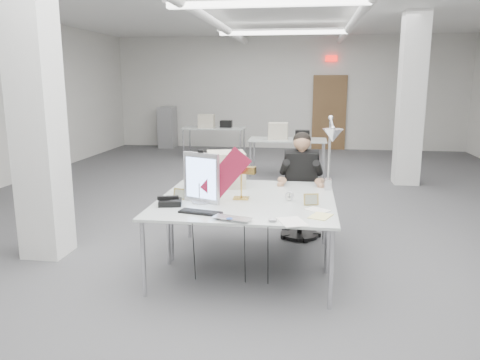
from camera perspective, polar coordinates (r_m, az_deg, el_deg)
The scene contains 23 objects.
room_shell at distance 6.89m, azimuth 3.55°, elevation 9.87°, with size 10.04×14.04×3.24m.
desk_main at distance 4.44m, azimuth 0.09°, elevation -3.80°, with size 1.80×0.90×0.03m, color silver.
desk_second at distance 5.30m, azimuth 1.47°, elevation -1.16°, with size 1.80×0.90×0.03m, color silver.
bg_desk_a at distance 9.81m, azimuth 5.83°, elevation 4.89°, with size 1.60×0.80×0.03m, color silver.
bg_desk_b at distance 12.22m, azimuth -3.17°, elevation 6.34°, with size 1.60×0.80×0.03m, color silver.
filing_cabinet at distance 14.05m, azimuth -8.84°, elevation 6.38°, with size 0.45×0.55×1.20m, color gray.
office_chair at distance 5.93m, azimuth 7.38°, elevation -2.45°, with size 0.47×0.47×0.96m, color black, non-canonical shape.
seated_person at distance 5.79m, azimuth 7.48°, elevation 1.45°, with size 0.42×0.53×0.79m, color black, non-canonical shape.
monitor at distance 4.65m, azimuth -4.74°, elevation 0.26°, with size 0.41×0.04×0.50m, color silver.
pennant at distance 4.56m, azimuth -1.74°, elevation 0.70°, with size 0.53×0.01×0.22m, color maroon.
keyboard at distance 4.33m, azimuth -4.86°, elevation -3.94°, with size 0.40×0.13×0.02m, color black.
laptop at distance 4.06m, azimuth -1.30°, elevation -4.93°, with size 0.34×0.22×0.03m, color #A9A9AE.
mouse at distance 4.07m, azimuth 3.99°, elevation -4.89°, with size 0.08×0.05×0.03m, color #A3A3A7.
bankers_lamp at distance 4.79m, azimuth 0.16°, elevation -0.18°, with size 0.33×0.13×0.37m, color gold, non-canonical shape.
desk_phone at distance 4.64m, azimuth -8.51°, elevation -2.72°, with size 0.22×0.20×0.05m, color black.
picture_frame_left at distance 4.85m, azimuth -7.35°, elevation -1.68°, with size 0.14×0.01×0.11m, color olive.
picture_frame_right at distance 4.63m, azimuth 8.66°, elevation -2.35°, with size 0.15×0.01×0.12m, color tan.
desk_clock at distance 4.77m, azimuth 6.06°, elevation -1.94°, with size 0.09×0.09×0.03m, color silver.
paper_stack_a at distance 4.08m, azimuth 6.37°, elevation -5.08°, with size 0.20×0.29×0.01m, color white.
paper_stack_b at distance 4.27m, azimuth 9.79°, elevation -4.37°, with size 0.17×0.23×0.01m, color #F9EF95.
paper_stack_c at distance 4.47m, azimuth 9.42°, elevation -3.64°, with size 0.21×0.15×0.01m, color white.
beige_monitor at distance 5.37m, azimuth -1.72°, elevation 1.33°, with size 0.42×0.40×0.40m, color #BDB89D.
architect_lamp at distance 5.00m, azimuth 10.99°, elevation 3.75°, with size 0.26×0.77×0.99m, color #AFAFB3, non-canonical shape.
Camera 1 is at (0.60, -6.72, 1.95)m, focal length 35.00 mm.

